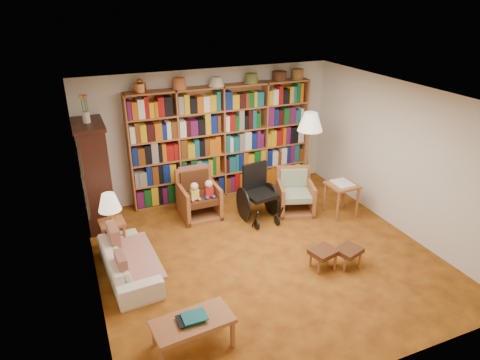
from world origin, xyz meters
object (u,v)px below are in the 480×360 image
side_table_lamp (113,229)px  wheelchair (258,194)px  armchair_leather (198,196)px  floor_lamp (310,125)px  footstool_a (323,253)px  sofa (129,262)px  armchair_sage (293,195)px  footstool_b (349,252)px  side_table_papers (342,189)px  coffee_table (193,323)px

side_table_lamp → wheelchair: 2.56m
armchair_leather → wheelchair: 1.11m
floor_lamp → footstool_a: 2.62m
sofa → armchair_sage: 3.32m
sofa → armchair_sage: armchair_sage is taller
armchair_sage → footstool_b: (-0.13, -1.93, -0.05)m
armchair_sage → wheelchair: bearing=-179.1°
side_table_papers → coffee_table: bearing=-149.4°
footstool_a → footstool_b: size_ratio=0.99×
side_table_lamp → coffee_table: (0.56, -2.43, -0.05)m
wheelchair → floor_lamp: size_ratio=0.57×
sofa → wheelchair: size_ratio=1.54×
footstool_b → coffee_table: coffee_table is taller
side_table_lamp → wheelchair: size_ratio=0.51×
footstool_b → coffee_table: 2.68m
footstool_b → coffee_table: bearing=-166.6°
sofa → floor_lamp: floor_lamp is taller
sofa → side_table_papers: size_ratio=2.42×
side_table_lamp → armchair_sage: armchair_sage is taller
armchair_sage → wheelchair: 0.76m
sofa → floor_lamp: 4.03m
floor_lamp → armchair_leather: bearing=173.3°
sofa → footstool_a: size_ratio=3.57×
side_table_lamp → armchair_leather: (1.60, 0.64, -0.02)m
coffee_table → footstool_b: bearing=13.4°
armchair_sage → floor_lamp: size_ratio=0.48×
side_table_lamp → floor_lamp: floor_lamp is taller
armchair_sage → armchair_leather: bearing=162.9°
side_table_lamp → armchair_sage: bearing=2.0°
side_table_lamp → coffee_table: 2.49m
sofa → footstool_a: bearing=-113.1°
footstool_a → footstool_b: (0.37, -0.11, -0.01)m
footstool_a → side_table_papers: bearing=47.1°
wheelchair → side_table_papers: 1.54m
sofa → footstool_b: size_ratio=3.52×
armchair_leather → footstool_a: armchair_leather is taller
footstool_a → sofa: bearing=160.9°
side_table_papers → footstool_a: bearing=-132.9°
side_table_lamp → footstool_a: size_ratio=1.18×
wheelchair → footstool_b: wheelchair is taller
footstool_a → coffee_table: bearing=-162.0°
wheelchair → floor_lamp: floor_lamp is taller
sofa → coffee_table: size_ratio=1.61×
side_table_lamp → footstool_b: 3.65m
footstool_a → coffee_table: 2.35m
wheelchair → footstool_b: 2.02m
wheelchair → side_table_lamp: bearing=-177.6°
coffee_table → armchair_sage: bearing=42.9°
armchair_sage → coffee_table: size_ratio=0.88×
floor_lamp → footstool_a: (-0.94, -2.09, -1.27)m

